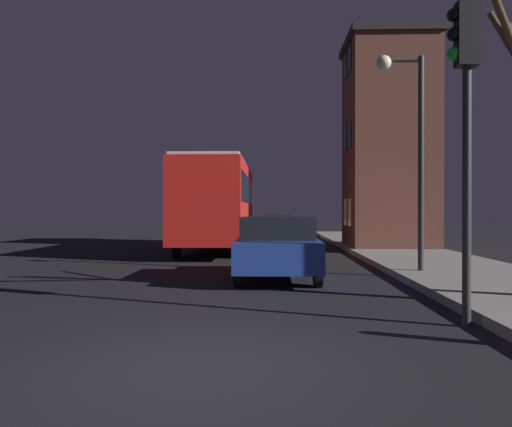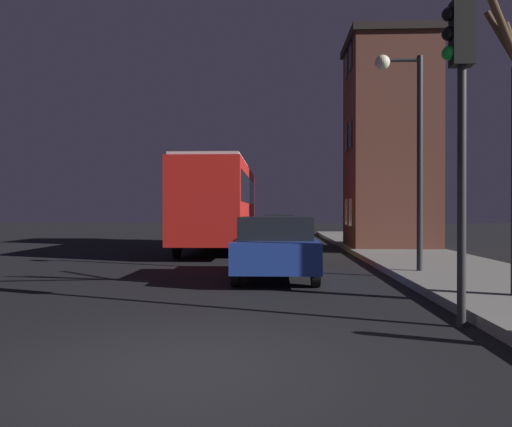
{
  "view_description": "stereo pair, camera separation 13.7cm",
  "coord_description": "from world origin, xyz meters",
  "px_view_note": "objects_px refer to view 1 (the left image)",
  "views": [
    {
      "loc": [
        0.82,
        -5.13,
        1.62
      ],
      "look_at": [
        0.26,
        11.87,
        1.53
      ],
      "focal_mm": 35.0,
      "sensor_mm": 36.0,
      "label": 1
    },
    {
      "loc": [
        0.96,
        -5.13,
        1.62
      ],
      "look_at": [
        0.26,
        11.87,
        1.53
      ],
      "focal_mm": 35.0,
      "sensor_mm": 36.0,
      "label": 2
    }
  ],
  "objects_px": {
    "car_near_lane": "(277,246)",
    "car_mid_lane": "(284,234)",
    "traffic_light": "(465,95)",
    "bus": "(219,200)",
    "car_far_lane": "(277,226)",
    "streetlamp": "(409,128)"
  },
  "relations": [
    {
      "from": "car_near_lane",
      "to": "car_mid_lane",
      "type": "distance_m",
      "value": 7.11
    },
    {
      "from": "traffic_light",
      "to": "bus",
      "type": "distance_m",
      "value": 14.24
    },
    {
      "from": "car_mid_lane",
      "to": "car_far_lane",
      "type": "bearing_deg",
      "value": 90.87
    },
    {
      "from": "streetlamp",
      "to": "car_near_lane",
      "type": "distance_m",
      "value": 4.3
    },
    {
      "from": "bus",
      "to": "car_mid_lane",
      "type": "height_order",
      "value": "bus"
    },
    {
      "from": "streetlamp",
      "to": "bus",
      "type": "distance_m",
      "value": 9.96
    },
    {
      "from": "traffic_light",
      "to": "bus",
      "type": "relative_size",
      "value": 0.45
    },
    {
      "from": "traffic_light",
      "to": "car_mid_lane",
      "type": "bearing_deg",
      "value": 100.66
    },
    {
      "from": "car_far_lane",
      "to": "car_mid_lane",
      "type": "bearing_deg",
      "value": -89.13
    },
    {
      "from": "car_near_lane",
      "to": "car_far_lane",
      "type": "xyz_separation_m",
      "value": [
        0.17,
        17.35,
        -0.04
      ]
    },
    {
      "from": "streetlamp",
      "to": "car_far_lane",
      "type": "distance_m",
      "value": 17.48
    },
    {
      "from": "bus",
      "to": "car_far_lane",
      "type": "height_order",
      "value": "bus"
    },
    {
      "from": "streetlamp",
      "to": "bus",
      "type": "relative_size",
      "value": 0.51
    },
    {
      "from": "traffic_light",
      "to": "car_mid_lane",
      "type": "xyz_separation_m",
      "value": [
        -2.24,
        11.9,
        -2.49
      ]
    },
    {
      "from": "car_near_lane",
      "to": "streetlamp",
      "type": "bearing_deg",
      "value": 6.75
    },
    {
      "from": "bus",
      "to": "car_near_lane",
      "type": "distance_m",
      "value": 8.94
    },
    {
      "from": "car_mid_lane",
      "to": "car_far_lane",
      "type": "relative_size",
      "value": 0.8
    },
    {
      "from": "streetlamp",
      "to": "car_mid_lane",
      "type": "height_order",
      "value": "streetlamp"
    },
    {
      "from": "streetlamp",
      "to": "car_near_lane",
      "type": "bearing_deg",
      "value": -173.25
    },
    {
      "from": "streetlamp",
      "to": "traffic_light",
      "type": "xyz_separation_m",
      "value": [
        -0.63,
        -5.18,
        -0.39
      ]
    },
    {
      "from": "bus",
      "to": "car_far_lane",
      "type": "xyz_separation_m",
      "value": [
        2.48,
        8.81,
        -1.35
      ]
    },
    {
      "from": "car_near_lane",
      "to": "car_mid_lane",
      "type": "relative_size",
      "value": 1.03
    }
  ]
}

